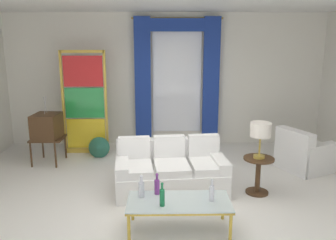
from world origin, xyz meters
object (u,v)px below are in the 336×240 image
Objects in this scene: bottle_amber_squat at (162,197)px; round_side_table at (258,172)px; peacock_figurine at (98,148)px; bottle_ruby_flask at (157,186)px; bottle_blue_decanter at (212,192)px; table_lamp_brass at (261,131)px; couch_white_long at (170,171)px; bottle_crystal_tall at (141,188)px; vintage_tv at (47,127)px; armchair_white at (303,155)px; coffee_table at (179,203)px; stained_glass_divider at (85,105)px.

bottle_amber_squat is 0.52× the size of round_side_table.
bottle_ruby_flask is at bearing -64.37° from peacock_figurine.
table_lamp_brass is at bearing 50.93° from bottle_blue_decanter.
bottle_blue_decanter is (0.49, -1.29, 0.22)m from couch_white_long.
peacock_figurine is at bearing 148.88° from table_lamp_brass.
bottle_blue_decanter is at bearing 11.21° from bottle_amber_squat.
table_lamp_brass reaches higher than bottle_crystal_tall.
peacock_figurine is (-1.45, 1.53, -0.08)m from couch_white_long.
table_lamp_brass is at bearing -21.58° from vintage_tv.
vintage_tv is 1.24× the size of armchair_white.
stained_glass_divider is (-1.85, 3.21, 0.68)m from coffee_table.
couch_white_long is 5.95× the size of bottle_amber_squat.
stained_glass_divider is at bearing 146.22° from table_lamp_brass.
table_lamp_brass reaches higher than bottle_ruby_flask.
table_lamp_brass is (2.84, -1.72, 0.81)m from peacock_figurine.
coffee_table is 4.26× the size of bottle_amber_squat.
vintage_tv is 2.26× the size of round_side_table.
table_lamp_brass is at bearing 0.00° from round_side_table.
peacock_figurine is at bearing 148.88° from round_side_table.
coffee_table is 3.60m from vintage_tv.
vintage_tv is at bearing 174.47° from armchair_white.
bottle_crystal_tall reaches higher than bottle_ruby_flask.
vintage_tv is 4.09m from round_side_table.
peacock_figurine is (-1.05, 2.69, -0.31)m from bottle_crystal_tall.
bottle_blue_decanter is 3.89m from vintage_tv.
bottle_crystal_tall is at bearing -151.46° from table_lamp_brass.
bottle_crystal_tall reaches higher than peacock_figurine.
round_side_table is at bearing 39.83° from coffee_table.
armchair_white is 1.82× the size of round_side_table.
bottle_blue_decanter is at bearing -8.34° from bottle_crystal_tall.
bottle_crystal_tall is 3.55m from armchair_white.
stained_glass_divider is (-1.63, 3.34, 0.52)m from bottle_amber_squat.
couch_white_long is 2.11m from peacock_figurine.
armchair_white reaches higher than coffee_table.
bottle_crystal_tall is at bearing -145.72° from armchair_white.
couch_white_long is 6.06× the size of bottle_crystal_tall.
vintage_tv reaches higher than armchair_white.
bottle_crystal_tall is 0.28× the size of armchair_white.
couch_white_long reaches higher than bottle_amber_squat.
bottle_ruby_flask reaches higher than peacock_figurine.
coffee_table is 1.71m from round_side_table.
bottle_ruby_flask is 1.89m from table_lamp_brass.
bottle_ruby_flask is 0.51× the size of table_lamp_brass.
peacock_figurine reaches higher than coffee_table.
round_side_table is (-1.14, -1.02, 0.07)m from armchair_white.
armchair_white reaches higher than peacock_figurine.
vintage_tv is at bearing -166.89° from peacock_figurine.
vintage_tv is at bearing 129.65° from bottle_amber_squat.
stained_glass_divider is 3.70× the size of round_side_table.
round_side_table is at bearing -31.12° from peacock_figurine.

